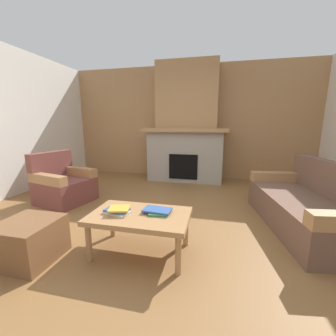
# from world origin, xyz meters

# --- Properties ---
(ground) EXTENTS (9.00, 9.00, 0.00)m
(ground) POSITION_xyz_m (0.00, 0.00, 0.00)
(ground) COLOR brown
(wall_back_wood_panel) EXTENTS (6.00, 0.12, 2.70)m
(wall_back_wood_panel) POSITION_xyz_m (0.00, 3.00, 1.35)
(wall_back_wood_panel) COLOR #A87A4C
(wall_back_wood_panel) RESTS_ON ground
(fireplace) EXTENTS (1.90, 0.82, 2.70)m
(fireplace) POSITION_xyz_m (0.00, 2.62, 1.16)
(fireplace) COLOR gray
(fireplace) RESTS_ON ground
(couch) EXTENTS (1.09, 1.90, 0.85)m
(couch) POSITION_xyz_m (1.89, 0.49, 0.29)
(couch) COLOR brown
(couch) RESTS_ON ground
(armchair) EXTENTS (0.91, 0.91, 0.85)m
(armchair) POSITION_xyz_m (-1.83, 0.63, 0.29)
(armchair) COLOR brown
(armchair) RESTS_ON ground
(coffee_table) EXTENTS (1.00, 0.60, 0.43)m
(coffee_table) POSITION_xyz_m (-0.02, -0.50, 0.38)
(coffee_table) COLOR #A87A4C
(coffee_table) RESTS_ON ground
(ottoman) EXTENTS (0.52, 0.52, 0.40)m
(ottoman) POSITION_xyz_m (-1.04, -0.85, 0.20)
(ottoman) COLOR brown
(ottoman) RESTS_ON ground
(book_stack_near_edge) EXTENTS (0.28, 0.22, 0.06)m
(book_stack_near_edge) POSITION_xyz_m (-0.24, -0.54, 0.46)
(book_stack_near_edge) COLOR beige
(book_stack_near_edge) RESTS_ON coffee_table
(book_stack_center) EXTENTS (0.29, 0.21, 0.04)m
(book_stack_center) POSITION_xyz_m (0.16, -0.44, 0.45)
(book_stack_center) COLOR #3D7F4C
(book_stack_center) RESTS_ON coffee_table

